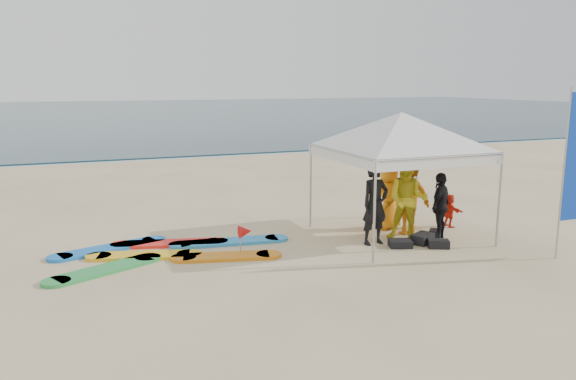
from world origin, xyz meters
The scene contains 14 objects.
ground centered at (0.00, 0.00, 0.00)m, with size 120.00×120.00×0.00m, color beige.
ocean centered at (0.00, 60.00, 0.04)m, with size 160.00×84.00×0.08m, color #0C2633.
shoreline_foam centered at (0.00, 18.20, 0.00)m, with size 160.00×1.20×0.01m, color silver.
person_black_a centered at (2.60, 1.56, 0.94)m, with size 0.68×0.45×1.87m, color black.
person_yellow centered at (3.48, 1.56, 0.97)m, with size 0.95×0.74×1.95m, color gold.
person_orange_a centered at (3.80, 2.04, 0.95)m, with size 1.23×0.71×1.91m, color #C76B11.
person_black_b centered at (4.27, 1.39, 0.80)m, with size 0.93×0.39×1.59m, color black.
person_orange_b centered at (3.62, 2.62, 0.83)m, with size 0.81×0.53×1.66m, color orange.
person_seated centered at (5.19, 2.21, 0.43)m, with size 0.79×0.25×0.85m, color red.
canopy_tent centered at (3.47, 1.94, 2.97)m, with size 4.52×4.52×3.41m.
feather_flag centered at (5.89, -0.81, 2.11)m, with size 0.60×0.04×3.58m.
marker_pennant centered at (-0.38, 1.93, 0.49)m, with size 0.28×0.28×0.64m.
gear_pile centered at (3.61, 1.12, 0.10)m, with size 1.70×1.16×0.22m.
surfboard_spread centered at (-2.00, 2.61, 0.04)m, with size 4.97×2.68×0.07m.
Camera 1 is at (-3.83, -9.30, 3.68)m, focal length 35.00 mm.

